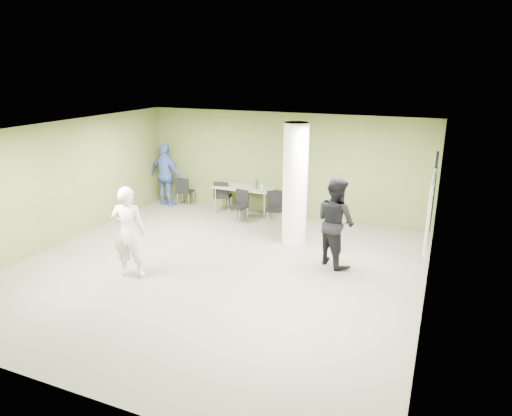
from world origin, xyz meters
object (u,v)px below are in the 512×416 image
at_px(woman_white, 129,232).
at_px(man_blue, 166,175).
at_px(man_black, 335,222).
at_px(folding_table, 244,189).
at_px(chair_back_left, 184,189).

height_order(woman_white, man_blue, man_blue).
height_order(woman_white, man_black, man_black).
relative_size(woman_white, man_blue, 0.99).
height_order(man_black, man_blue, man_black).
bearing_deg(man_black, woman_white, 67.85).
distance_m(folding_table, woman_white, 4.49).
relative_size(folding_table, man_black, 0.89).
height_order(folding_table, woman_white, woman_white).
height_order(folding_table, chair_back_left, folding_table).
bearing_deg(folding_table, man_black, -36.34).
height_order(folding_table, man_black, man_black).
bearing_deg(chair_back_left, woman_white, 101.14).
xyz_separation_m(woman_white, man_black, (3.54, 2.10, 0.02)).
bearing_deg(chair_back_left, man_black, 147.58).
bearing_deg(man_blue, folding_table, -168.28).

